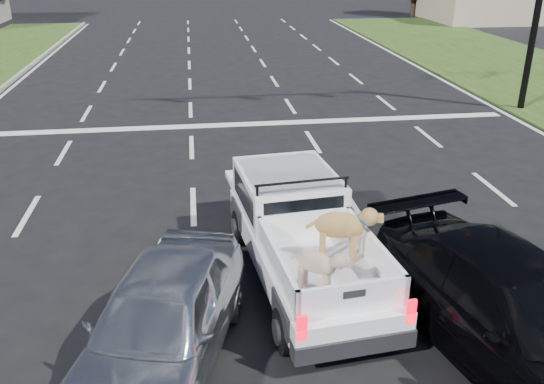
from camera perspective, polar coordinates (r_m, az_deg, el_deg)
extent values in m
plane|color=black|center=(9.41, 3.41, -10.96)|extent=(160.00, 160.00, 0.00)
cube|color=silver|center=(15.04, -21.33, 1.14)|extent=(0.12, 60.00, 0.01)
cube|color=silver|center=(14.60, -7.90, 1.92)|extent=(0.12, 60.00, 0.01)
cube|color=silver|center=(14.98, 5.61, 2.60)|extent=(0.12, 60.00, 0.01)
cube|color=silver|center=(16.12, 17.83, 3.09)|extent=(0.12, 60.00, 0.01)
cube|color=silver|center=(18.45, -2.56, 6.74)|extent=(17.00, 0.45, 0.01)
cylinder|color=black|center=(21.36, 24.92, 16.56)|extent=(0.22, 0.22, 7.00)
cylinder|color=#332114|center=(49.06, 13.89, 17.89)|extent=(0.44, 0.44, 2.16)
cylinder|color=#332114|center=(52.46, 22.44, 17.19)|extent=(0.44, 0.44, 2.16)
cylinder|color=black|center=(8.26, 1.45, -13.58)|extent=(0.32, 0.69, 0.67)
cylinder|color=black|center=(8.72, 11.48, -11.86)|extent=(0.32, 0.69, 0.67)
cylinder|color=black|center=(10.98, -3.04, -3.51)|extent=(0.32, 0.69, 0.67)
cylinder|color=black|center=(11.33, 4.64, -2.66)|extent=(0.32, 0.69, 0.67)
cube|color=white|center=(9.66, 3.27, -5.87)|extent=(2.16, 4.84, 0.46)
cube|color=white|center=(10.34, 1.57, 0.00)|extent=(1.83, 2.19, 0.76)
cube|color=black|center=(9.46, 3.18, -2.21)|extent=(1.37, 0.17, 0.55)
cylinder|color=black|center=(9.34, 3.04, 1.04)|extent=(1.59, 0.21, 0.04)
cube|color=black|center=(8.71, 5.30, -7.94)|extent=(1.80, 2.41, 0.05)
cube|color=white|center=(8.39, 0.46, -7.12)|extent=(0.31, 2.25, 0.46)
cube|color=white|center=(8.83, 10.01, -5.83)|extent=(0.31, 2.25, 0.46)
cube|color=white|center=(7.71, 8.02, -10.39)|extent=(1.57, 0.23, 0.46)
cube|color=red|center=(7.47, 2.94, -13.32)|extent=(0.15, 0.07, 0.35)
cube|color=red|center=(7.97, 13.57, -11.42)|extent=(0.15, 0.07, 0.35)
cube|color=black|center=(7.98, 8.10, -14.56)|extent=(1.72, 0.44, 0.27)
imported|color=#B6B9BD|center=(7.94, -10.95, -12.41)|extent=(2.80, 4.49, 1.43)
imported|color=black|center=(8.53, 23.14, -11.07)|extent=(3.24, 5.47, 1.49)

